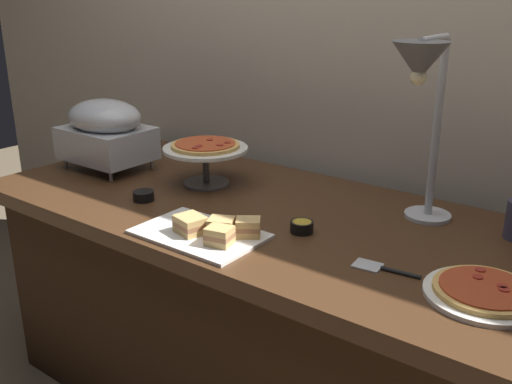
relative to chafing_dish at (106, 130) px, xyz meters
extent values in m
cube|color=#B7A893|center=(0.72, 0.51, 0.29)|extent=(4.40, 0.04, 2.40)
cube|color=#422816|center=(0.72, 0.01, -0.18)|extent=(1.90, 0.84, 0.05)
cube|color=black|center=(0.72, 0.01, -0.56)|extent=(1.75, 0.74, 0.71)
cylinder|color=#B7BABF|center=(-0.13, -0.10, -0.13)|extent=(0.01, 0.01, 0.04)
cylinder|color=#B7BABF|center=(0.13, -0.10, -0.13)|extent=(0.01, 0.01, 0.04)
cylinder|color=#B7BABF|center=(-0.13, 0.10, -0.13)|extent=(0.01, 0.01, 0.04)
cylinder|color=#B7BABF|center=(0.13, 0.10, -0.13)|extent=(0.01, 0.01, 0.04)
cube|color=#B7BABF|center=(0.00, 0.00, -0.05)|extent=(0.33, 0.25, 0.12)
ellipsoid|color=#B7BABF|center=(0.00, 0.00, 0.05)|extent=(0.31, 0.24, 0.13)
cylinder|color=#B7BABF|center=(1.18, 0.26, -0.14)|extent=(0.14, 0.14, 0.01)
cylinder|color=#B7BABF|center=(1.18, 0.26, 0.12)|extent=(0.02, 0.02, 0.52)
cylinder|color=#B7BABF|center=(1.18, 0.17, 0.39)|extent=(0.02, 0.18, 0.02)
cone|color=#595B60|center=(1.18, 0.08, 0.34)|extent=(0.15, 0.15, 0.10)
sphere|color=#F9EAB2|center=(1.18, 0.08, 0.30)|extent=(0.04, 0.04, 0.04)
cylinder|color=white|center=(1.47, -0.13, -0.14)|extent=(0.27, 0.27, 0.01)
cylinder|color=#DBA856|center=(1.47, -0.13, -0.13)|extent=(0.23, 0.23, 0.01)
cylinder|color=#AD3D1E|center=(1.47, -0.13, -0.12)|extent=(0.20, 0.20, 0.00)
cylinder|color=maroon|center=(1.44, -0.10, -0.12)|extent=(0.02, 0.02, 0.00)
cylinder|color=maroon|center=(1.43, -0.06, -0.12)|extent=(0.02, 0.02, 0.00)
cylinder|color=maroon|center=(1.50, -0.11, -0.12)|extent=(0.02, 0.02, 0.00)
cylinder|color=maroon|center=(1.51, -0.13, -0.12)|extent=(0.02, 0.02, 0.00)
cylinder|color=#595B60|center=(0.43, 0.09, -0.09)|extent=(0.02, 0.02, 0.12)
cylinder|color=#595B60|center=(0.43, 0.09, -0.15)|extent=(0.16, 0.16, 0.01)
cylinder|color=white|center=(0.43, 0.09, -0.02)|extent=(0.30, 0.30, 0.01)
cylinder|color=#DBA856|center=(0.43, 0.09, -0.01)|extent=(0.24, 0.24, 0.01)
cylinder|color=#B74723|center=(0.43, 0.09, 0.00)|extent=(0.21, 0.21, 0.00)
cylinder|color=maroon|center=(0.49, 0.13, 0.00)|extent=(0.02, 0.02, 0.00)
cylinder|color=maroon|center=(0.44, 0.04, 0.00)|extent=(0.02, 0.02, 0.00)
cylinder|color=maroon|center=(0.49, 0.09, 0.00)|extent=(0.02, 0.02, 0.00)
cylinder|color=maroon|center=(0.42, 0.12, 0.00)|extent=(0.02, 0.02, 0.00)
cylinder|color=maroon|center=(0.45, 0.01, 0.00)|extent=(0.02, 0.02, 0.00)
cube|color=white|center=(0.72, -0.27, -0.15)|extent=(0.36, 0.23, 0.01)
cube|color=tan|center=(0.82, -0.30, -0.13)|extent=(0.08, 0.07, 0.02)
cube|color=#9E6642|center=(0.82, -0.30, -0.12)|extent=(0.08, 0.07, 0.01)
cube|color=tan|center=(0.82, -0.30, -0.10)|extent=(0.08, 0.07, 0.02)
cube|color=tan|center=(0.84, -0.20, -0.13)|extent=(0.09, 0.09, 0.02)
cube|color=#9E6642|center=(0.84, -0.20, -0.12)|extent=(0.09, 0.09, 0.01)
cube|color=tan|center=(0.84, -0.20, -0.10)|extent=(0.09, 0.09, 0.02)
cube|color=tan|center=(0.70, -0.29, -0.13)|extent=(0.10, 0.09, 0.02)
cube|color=#9E6642|center=(0.70, -0.29, -0.12)|extent=(0.10, 0.09, 0.01)
cube|color=tan|center=(0.70, -0.29, -0.10)|extent=(0.10, 0.09, 0.02)
cube|color=tan|center=(0.78, -0.25, -0.13)|extent=(0.09, 0.08, 0.02)
cube|color=#9E6642|center=(0.78, -0.25, -0.12)|extent=(0.09, 0.08, 0.01)
cube|color=tan|center=(0.78, -0.25, -0.10)|extent=(0.09, 0.08, 0.02)
cylinder|color=black|center=(0.94, -0.07, -0.13)|extent=(0.07, 0.07, 0.03)
cylinder|color=gold|center=(0.94, -0.07, -0.12)|extent=(0.05, 0.05, 0.01)
cylinder|color=black|center=(0.38, -0.17, -0.14)|extent=(0.07, 0.07, 0.03)
cylinder|color=gold|center=(0.38, -0.17, -0.12)|extent=(0.06, 0.06, 0.01)
cube|color=#B7BABF|center=(1.19, -0.15, -0.15)|extent=(0.08, 0.06, 0.00)
cylinder|color=black|center=(1.27, -0.15, -0.15)|extent=(0.10, 0.02, 0.01)
camera|label=1|loc=(1.76, -1.38, 0.52)|focal=40.87mm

